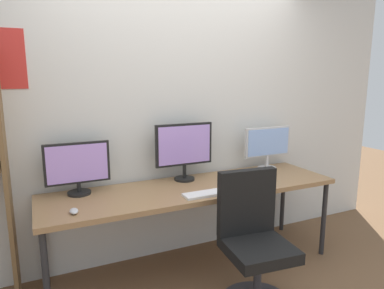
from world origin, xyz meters
The scene contains 9 objects.
wall_back centered at (0.00, 1.02, 1.30)m, with size 4.88×0.11×2.60m.
desk centered at (0.00, 0.60, 0.69)m, with size 2.48×0.68×0.74m.
office_chair centered at (0.17, -0.04, 0.40)m, with size 0.52×0.52×0.99m.
monitor_left centered at (-0.90, 0.81, 0.96)m, with size 0.49×0.18×0.41m.
monitor_center centered at (0.00, 0.81, 1.03)m, with size 0.53×0.18×0.51m.
monitor_right centered at (0.90, 0.81, 0.98)m, with size 0.52×0.18×0.42m.
keyboard_main centered at (0.00, 0.37, 0.75)m, with size 0.38×0.13×0.02m, color silver.
computer_mouse centered at (-0.98, 0.42, 0.76)m, with size 0.06×0.10×0.03m, color silver.
laptop_closed centered at (0.44, 0.52, 0.75)m, with size 0.32×0.22×0.02m, color #2D2D2D.
Camera 1 is at (-1.18, -1.90, 1.64)m, focal length 32.27 mm.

